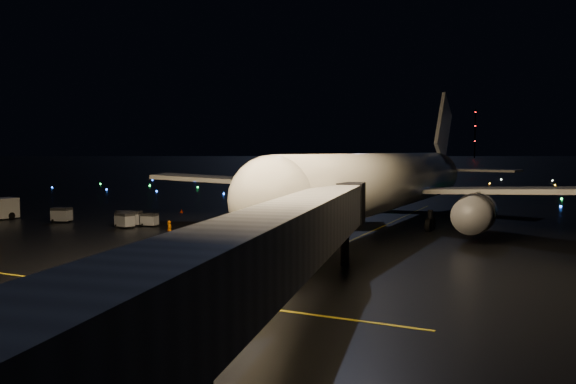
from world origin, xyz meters
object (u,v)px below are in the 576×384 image
airliner (397,150)px  baggage_cart_1 (150,220)px  belt_loader (228,235)px  crew_c (169,230)px  pushback_tug (267,273)px  baggage_cart_3 (125,220)px  baggage_cart_2 (123,217)px  baggage_cart_0 (133,218)px  baggage_cart_4 (62,215)px

airliner → baggage_cart_1: bearing=-152.9°
baggage_cart_1 → belt_loader: bearing=-38.0°
belt_loader → crew_c: 9.31m
airliner → pushback_tug: airliner is taller
baggage_cart_3 → crew_c: bearing=-13.5°
crew_c → pushback_tug: bearing=25.4°
crew_c → baggage_cart_2: (-13.11, 8.05, -0.20)m
airliner → belt_loader: size_ratio=10.83×
crew_c → baggage_cart_1: crew_c is taller
baggage_cart_1 → crew_c: bearing=-48.0°
airliner → baggage_cart_3: (-28.72, -14.68, -8.24)m
baggage_cart_0 → baggage_cart_1: (2.26, 0.41, -0.11)m
airliner → baggage_cart_2: (-31.72, -11.48, -8.35)m
pushback_tug → baggage_cart_4: baggage_cart_4 is taller
pushback_tug → baggage_cart_4: size_ratio=1.76×
crew_c → baggage_cart_4: size_ratio=0.88×
baggage_cart_1 → baggage_cart_3: 2.94m
airliner → baggage_cart_3: bearing=-150.5°
baggage_cart_0 → baggage_cart_2: baggage_cart_0 is taller
baggage_cart_2 → baggage_cart_4: (-7.76, -2.60, 0.17)m
belt_loader → baggage_cart_3: belt_loader is taller
baggage_cart_4 → crew_c: bearing=-31.4°
baggage_cart_1 → baggage_cart_2: baggage_cart_2 is taller
baggage_cart_0 → baggage_cart_2: (-2.56, 1.31, -0.10)m
pushback_tug → belt_loader: size_ratio=0.66×
belt_loader → baggage_cart_0: bearing=135.9°
crew_c → baggage_cart_4: 21.57m
crew_c → baggage_cart_1: 10.95m
baggage_cart_1 → baggage_cart_2: 4.91m
baggage_cart_3 → baggage_cart_4: bearing=-171.1°
airliner → crew_c: 28.18m
baggage_cart_0 → airliner: bearing=3.2°
baggage_cart_3 → baggage_cart_0: bearing=115.2°
baggage_cart_2 → airliner: bearing=43.7°
airliner → baggage_cart_0: 32.89m
baggage_cart_3 → pushback_tug: bearing=-21.0°
pushback_tug → belt_loader: bearing=156.6°
pushback_tug → baggage_cart_3: pushback_tug is taller
belt_loader → baggage_cart_2: belt_loader is taller
baggage_cart_0 → baggage_cart_1: baggage_cart_0 is taller
airliner → crew_c: (-18.61, -19.53, -8.15)m
crew_c → baggage_cart_3: bearing=-143.3°
belt_loader → pushback_tug: bearing=-65.7°
airliner → baggage_cart_4: size_ratio=29.10×
crew_c → baggage_cart_2: crew_c is taller
baggage_cart_0 → baggage_cart_3: size_ratio=1.00×
pushback_tug → crew_c: bearing=168.1°
baggage_cart_0 → crew_c: bearing=-53.0°
baggage_cart_2 → crew_c: bearing=-7.8°
pushback_tug → airliner: bearing=114.4°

